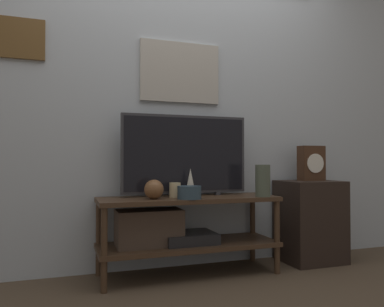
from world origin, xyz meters
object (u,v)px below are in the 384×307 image
Objects in this scene: vase_tall_ceramic at (263,181)px; candle_jar at (175,190)px; television at (185,154)px; vase_round_glass at (154,189)px; vase_slim_bronze at (190,183)px; mantel_clock at (311,163)px; vase_wide_bowl at (189,192)px.

vase_tall_ceramic reaches higher than candle_jar.
television is 0.39m from vase_round_glass.
vase_tall_ceramic is (0.48, -0.15, 0.01)m from vase_slim_bronze.
television is 1.04m from mantel_clock.
vase_round_glass is 1.32m from mantel_clock.
vase_wide_bowl is at bearing -170.57° from mantel_clock.
vase_tall_ceramic is 1.75× the size of vase_round_glass.
vase_slim_bronze is 0.16m from vase_wide_bowl.
vase_wide_bowl is 1.23× the size of vase_round_glass.
mantel_clock is (1.03, -0.05, -0.07)m from television.
vase_wide_bowl is at bearing -101.63° from television.
vase_round_glass is at bearing 163.04° from vase_wide_bowl.
vase_round_glass is 0.46× the size of mantel_clock.
candle_jar is at bearing 165.33° from vase_tall_ceramic.
mantel_clock is (0.55, 0.19, 0.12)m from vase_tall_ceramic.
television is at bearing 94.94° from vase_slim_bronze.
vase_slim_bronze is 0.72× the size of mantel_clock.
vase_slim_bronze is at bearing 162.43° from vase_tall_ceramic.
mantel_clock is (1.08, 0.18, 0.19)m from vase_wide_bowl.
candle_jar is (-0.06, 0.14, 0.01)m from vase_wide_bowl.
mantel_clock is at bearing 2.29° from vase_slim_bronze.
vase_round_glass is (-0.27, -0.07, -0.04)m from vase_slim_bronze.
television is at bearing 177.33° from mantel_clock.
candle_jar is (0.16, 0.07, -0.01)m from vase_round_glass.
mantel_clock is at bearing 19.48° from vase_tall_ceramic.
mantel_clock is (1.30, 0.11, 0.17)m from vase_round_glass.
vase_tall_ceramic is at bearing -14.67° from candle_jar.
candle_jar is at bearing -139.79° from television.
vase_tall_ceramic is (0.53, -0.01, 0.07)m from vase_wide_bowl.
television reaches higher than mantel_clock.
mantel_clock reaches higher than vase_tall_ceramic.
vase_slim_bronze is at bearing -85.06° from television.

